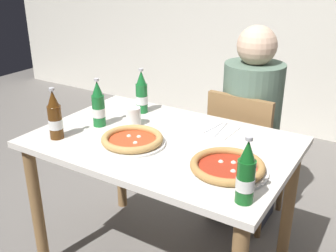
{
  "coord_description": "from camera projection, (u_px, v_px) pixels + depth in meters",
  "views": [
    {
      "loc": [
        0.91,
        -1.42,
        1.52
      ],
      "look_at": [
        0.0,
        0.05,
        0.8
      ],
      "focal_mm": 42.16,
      "sensor_mm": 36.0,
      "label": 1
    }
  ],
  "objects": [
    {
      "name": "beer_bottle_left",
      "position": [
        98.0,
        106.0,
        1.97
      ],
      "size": [
        0.07,
        0.07,
        0.25
      ],
      "color": "#196B2D",
      "rests_on": "dining_table_main"
    },
    {
      "name": "paper_cup",
      "position": [
        134.0,
        116.0,
        1.99
      ],
      "size": [
        0.07,
        0.07,
        0.09
      ],
      "primitive_type": "cylinder",
      "color": "white",
      "rests_on": "dining_table_main"
    },
    {
      "name": "chair_behind_table",
      "position": [
        244.0,
        151.0,
        2.34
      ],
      "size": [
        0.43,
        0.43,
        0.85
      ],
      "rotation": [
        0.0,
        0.0,
        3.08
      ],
      "color": "olive",
      "rests_on": "ground_plane"
    },
    {
      "name": "diner_seated",
      "position": [
        249.0,
        132.0,
        2.34
      ],
      "size": [
        0.34,
        0.34,
        1.21
      ],
      "color": "#2D3342",
      "rests_on": "ground_plane"
    },
    {
      "name": "beer_bottle_center",
      "position": [
        55.0,
        117.0,
        1.82
      ],
      "size": [
        0.07,
        0.07,
        0.25
      ],
      "color": "#512D0F",
      "rests_on": "dining_table_main"
    },
    {
      "name": "beer_bottle_extra",
      "position": [
        142.0,
        94.0,
        2.14
      ],
      "size": [
        0.07,
        0.07,
        0.25
      ],
      "color": "#196B2D",
      "rests_on": "dining_table_main"
    },
    {
      "name": "napkin_with_cutlery",
      "position": [
        216.0,
        129.0,
        1.95
      ],
      "size": [
        0.19,
        0.19,
        0.01
      ],
      "color": "white",
      "rests_on": "dining_table_main"
    },
    {
      "name": "beer_bottle_right",
      "position": [
        246.0,
        175.0,
        1.33
      ],
      "size": [
        0.07,
        0.07,
        0.25
      ],
      "color": "#14591E",
      "rests_on": "dining_table_main"
    },
    {
      "name": "dining_table_main",
      "position": [
        163.0,
        161.0,
        1.89
      ],
      "size": [
        1.2,
        0.8,
        0.75
      ],
      "color": "silver",
      "rests_on": "ground_plane"
    },
    {
      "name": "pizza_margherita_near",
      "position": [
        227.0,
        167.0,
        1.56
      ],
      "size": [
        0.32,
        0.32,
        0.04
      ],
      "color": "white",
      "rests_on": "dining_table_main"
    },
    {
      "name": "pizza_marinara_far",
      "position": [
        132.0,
        140.0,
        1.79
      ],
      "size": [
        0.3,
        0.3,
        0.04
      ],
      "color": "white",
      "rests_on": "dining_table_main"
    }
  ]
}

